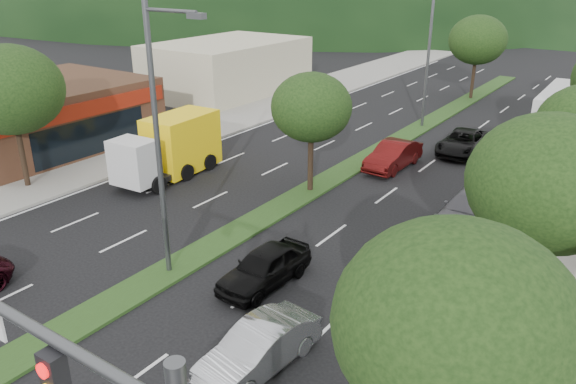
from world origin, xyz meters
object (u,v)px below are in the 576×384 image
Objects in this scene: tree_r_a at (455,324)px; motorhome at (561,112)px; car_queue_a at (264,267)px; car_queue_b at (471,209)px; car_queue_c at (393,155)px; car_queue_d at (463,142)px; tree_med_far at (478,40)px; tree_l_a at (10,90)px; streetlight_near at (161,132)px; streetlight_mid at (432,48)px; tree_med_near at (311,107)px; box_truck at (172,148)px; sedan_silver at (259,348)px; tree_r_b at (550,183)px.

tree_r_a reaches higher than motorhome.
car_queue_a is 0.49× the size of motorhome.
car_queue_c reaches higher than car_queue_b.
tree_r_a reaches higher than car_queue_d.
tree_l_a reaches higher than tree_med_far.
streetlight_near reaches higher than car_queue_b.
tree_r_a is 0.66× the size of streetlight_mid.
streetlight_near is at bearing -89.67° from tree_med_far.
car_queue_c is (1.77, 15.73, -4.82)m from streetlight_near.
car_queue_d is at bearing -45.72° from streetlight_mid.
tree_r_a is at bearing -73.30° from tree_med_far.
streetlight_mid is 24.31m from car_queue_a.
motorhome is at bearing 20.16° from streetlight_mid.
streetlight_mid reaches higher than tree_med_far.
streetlight_near reaches higher than car_queue_a.
car_queue_d is at bearing 67.82° from tree_med_near.
streetlight_near reaches higher than tree_r_a.
box_truck is at bearing -163.62° from tree_med_near.
streetlight_near is 1.00× the size of streetlight_mid.
tree_med_far is at bearing 135.00° from motorhome.
tree_med_far reaches higher than car_queue_c.
tree_r_a is at bearing -18.73° from streetlight_near.
streetlight_near is 29.48m from motorhome.
car_queue_d is at bearing 99.76° from sedan_silver.
tree_r_a is 1.43× the size of car_queue_c.
car_queue_b is (7.85, 10.73, -4.83)m from streetlight_near.
car_queue_c is (-4.16, 18.12, 0.07)m from sedan_silver.
sedan_silver is 30.53m from motorhome.
streetlight_mid is 1.98× the size of car_queue_d.
streetlight_near is (12.71, -2.00, 0.40)m from tree_l_a.
tree_med_far is 26.87m from car_queue_b.
tree_med_far reaches higher than car_queue_b.
streetlight_near is (-11.79, -4.00, 0.55)m from tree_r_b.
tree_l_a is at bearing -110.19° from tree_med_far.
tree_r_b reaches higher than sedan_silver.
tree_med_far is 0.96× the size of tree_l_a.
streetlight_near is (0.21, -36.00, 0.58)m from tree_med_far.
tree_r_b is 1.00× the size of tree_med_far.
tree_med_near is at bearing -90.78° from streetlight_mid.
tree_r_a is at bearing -85.40° from motorhome.
tree_med_far is at bearing 109.96° from car_queue_b.
streetlight_mid is 1.19× the size of motorhome.
streetlight_near reaches higher than sedan_silver.
tree_r_b is 1.03× the size of box_truck.
car_queue_b is at bearing 53.79° from streetlight_near.
car_queue_b is at bearing 87.08° from sedan_silver.
car_queue_a is at bearing 147.52° from tree_r_a.
streetlight_mid is at bearing -118.20° from box_truck.
motorhome reaches higher than car_queue_a.
car_queue_d is at bearing 107.14° from tree_r_a.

